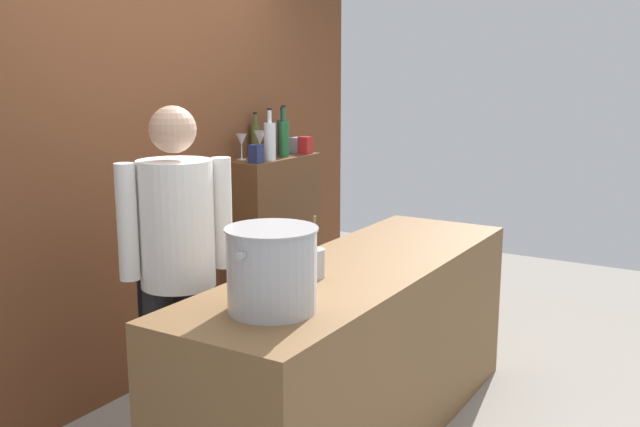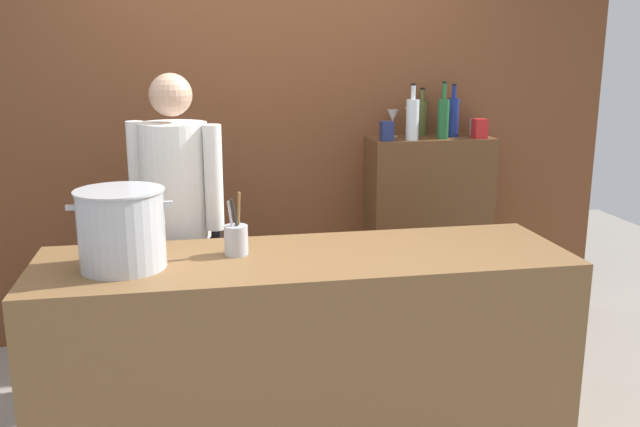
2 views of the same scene
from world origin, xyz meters
name	(u,v)px [view 1 (image 1 of 2)]	position (x,y,z in m)	size (l,w,h in m)	color
brick_back_panel	(140,127)	(0.00, 1.40, 1.50)	(4.40, 0.10, 3.00)	brown
prep_counter	(357,353)	(0.00, 0.00, 0.45)	(2.32, 0.70, 0.90)	brown
bar_cabinet	(273,247)	(0.98, 1.19, 0.62)	(0.76, 0.32, 1.24)	brown
chef	(178,259)	(-0.56, 0.64, 0.96)	(0.47, 0.41, 1.66)	black
stockpot_large	(272,269)	(-0.76, -0.03, 1.06)	(0.42, 0.36, 0.33)	#B7BABF
utensil_crock	(314,262)	(-0.30, 0.07, 0.97)	(0.10, 0.10, 0.28)	#B7BABF
wine_bottle_green	(284,138)	(1.03, 1.12, 1.37)	(0.07, 0.07, 0.34)	#1E592D
wine_bottle_olive	(256,139)	(0.95, 1.30, 1.35)	(0.07, 0.07, 0.30)	#475123
wine_bottle_clear	(270,140)	(0.83, 1.09, 1.37)	(0.08, 0.08, 0.33)	silver
wine_bottle_cobalt	(282,136)	(1.12, 1.19, 1.37)	(0.07, 0.07, 0.32)	navy
wine_glass_tall	(241,141)	(0.76, 1.27, 1.36)	(0.07, 0.07, 0.17)	silver
wine_glass_wide	(260,139)	(0.85, 1.19, 1.37)	(0.08, 0.08, 0.18)	silver
spice_tin_navy	(256,154)	(0.67, 1.09, 1.30)	(0.07, 0.07, 0.11)	navy
spice_tin_silver	(297,145)	(1.29, 1.19, 1.29)	(0.09, 0.09, 0.11)	#B2B2B7
spice_tin_red	(305,145)	(1.25, 1.09, 1.30)	(0.08, 0.08, 0.12)	red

